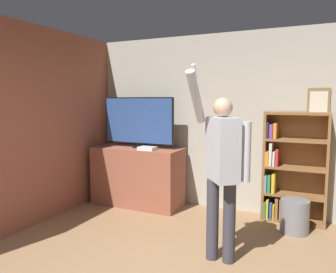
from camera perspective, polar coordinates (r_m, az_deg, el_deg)
name	(u,v)px	position (r m, az deg, el deg)	size (l,w,h in m)	color
wall_back	(240,123)	(5.07, 12.45, 2.32)	(6.76, 0.09, 2.70)	#B2AD9E
wall_side_brick	(44,125)	(4.90, -20.82, 1.90)	(0.06, 4.60, 2.70)	#93513D
tv_ledge	(138,176)	(5.37, -5.30, -6.90)	(1.44, 0.60, 0.93)	#93513D
television	(139,122)	(5.27, -5.15, 2.61)	(1.23, 0.22, 0.81)	black
game_console	(147,148)	(5.02, -3.63, -2.08)	(0.26, 0.19, 0.05)	white
bookshelf	(289,170)	(4.87, 20.29, -5.50)	(0.84, 0.28, 1.53)	brown
person	(222,163)	(3.42, 9.32, -4.65)	(0.58, 0.57, 2.05)	#383842
waste_bin	(295,216)	(4.61, 21.18, -12.82)	(0.36, 0.36, 0.43)	gray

